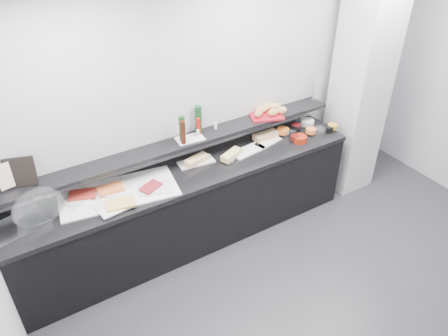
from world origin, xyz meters
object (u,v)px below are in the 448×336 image
framed_print (20,172)px  carafe (317,88)px  cloche_base (16,228)px  sandwich_plate_mid (248,151)px  bread_tray (266,116)px  condiment_tray (190,139)px

framed_print → carafe: (3.20, -0.04, 0.02)m
cloche_base → carafe: carafe is taller
cloche_base → sandwich_plate_mid: 2.31m
framed_print → bread_tray: 2.48m
carafe → sandwich_plate_mid: bearing=-170.2°
condiment_tray → bread_tray: (0.93, -0.01, 0.00)m
cloche_base → framed_print: bearing=40.8°
condiment_tray → carafe: carafe is taller
cloche_base → sandwich_plate_mid: (2.31, 0.01, -0.01)m
condiment_tray → bread_tray: size_ratio=0.78×
cloche_base → bread_tray: bread_tray is taller
condiment_tray → framed_print: bearing=-177.4°
sandwich_plate_mid → carafe: bearing=2.3°
condiment_tray → bread_tray: 0.93m
sandwich_plate_mid → condiment_tray: condiment_tray is taller
framed_print → carafe: carafe is taller
bread_tray → sandwich_plate_mid: bearing=-135.0°
carafe → condiment_tray: bearing=-179.2°
framed_print → sandwich_plate_mid: bearing=12.5°
framed_print → condiment_tray: bearing=16.1°
framed_print → condiment_tray: (1.55, -0.07, -0.12)m
bread_tray → carafe: (0.73, 0.03, 0.14)m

